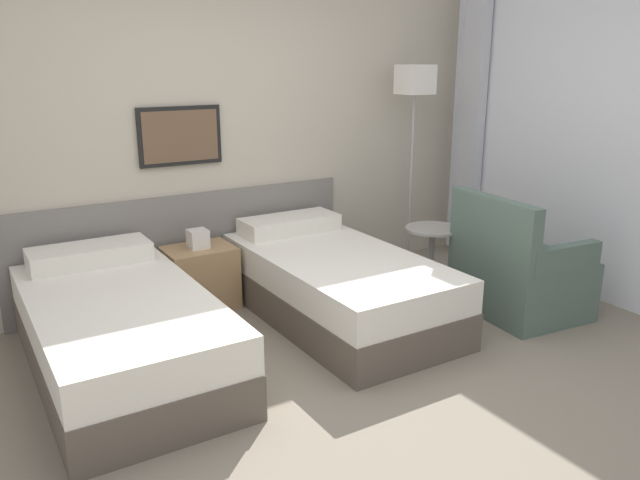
# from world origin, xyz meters

# --- Properties ---
(ground_plane) EXTENTS (16.00, 16.00, 0.00)m
(ground_plane) POSITION_xyz_m (0.00, 0.00, 0.00)
(ground_plane) COLOR slate
(wall_headboard) EXTENTS (10.00, 0.10, 2.70)m
(wall_headboard) POSITION_xyz_m (-0.01, 2.01, 1.30)
(wall_headboard) COLOR #B7AD99
(wall_headboard) RESTS_ON ground_plane
(bed_near_door) EXTENTS (0.99, 1.91, 0.62)m
(bed_near_door) POSITION_xyz_m (-1.03, 1.01, 0.26)
(bed_near_door) COLOR brown
(bed_near_door) RESTS_ON ground_plane
(bed_near_window) EXTENTS (0.99, 1.91, 0.62)m
(bed_near_window) POSITION_xyz_m (0.53, 1.01, 0.26)
(bed_near_window) COLOR brown
(bed_near_window) RESTS_ON ground_plane
(nightstand) EXTENTS (0.51, 0.39, 0.62)m
(nightstand) POSITION_xyz_m (-0.25, 1.71, 0.25)
(nightstand) COLOR #9E7A51
(nightstand) RESTS_ON ground_plane
(floor_lamp) EXTENTS (0.26, 0.26, 1.80)m
(floor_lamp) POSITION_xyz_m (1.70, 1.60, 1.54)
(floor_lamp) COLOR #9E9993
(floor_lamp) RESTS_ON ground_plane
(side_table) EXTENTS (0.44, 0.44, 0.55)m
(side_table) POSITION_xyz_m (1.46, 1.03, 0.38)
(side_table) COLOR gray
(side_table) RESTS_ON ground_plane
(armchair) EXTENTS (0.80, 0.92, 0.91)m
(armchair) POSITION_xyz_m (1.75, 0.39, 0.29)
(armchair) COLOR #4C6056
(armchair) RESTS_ON ground_plane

